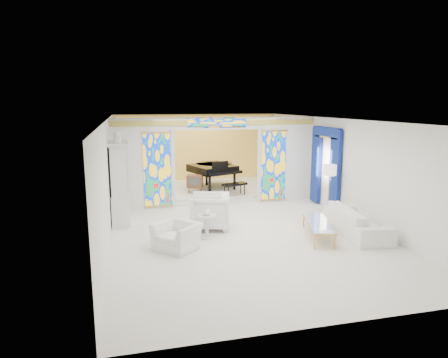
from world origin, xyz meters
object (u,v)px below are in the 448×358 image
object	(u,v)px
coffee_table	(318,223)
armchair_left	(177,236)
china_cabinet	(120,183)
tv_console	(195,181)
armchair_right	(210,211)
sofa	(357,221)
grand_piano	(214,168)

from	to	relation	value
coffee_table	armchair_left	bearing A→B (deg)	179.41
china_cabinet	tv_console	size ratio (longest dim) A/B	4.09
china_cabinet	coffee_table	bearing A→B (deg)	-28.12
armchair_right	coffee_table	xyz separation A→B (m)	(2.58, -1.45, -0.11)
china_cabinet	armchair_left	world-z (taller)	china_cabinet
armchair_left	tv_console	size ratio (longest dim) A/B	1.49
tv_console	armchair_left	bearing A→B (deg)	-84.94
china_cabinet	armchair_left	bearing A→B (deg)	-63.55
armchair_right	sofa	world-z (taller)	armchair_right
coffee_table	grand_piano	distance (m)	6.25
china_cabinet	armchair_left	size ratio (longest dim) A/B	2.75
china_cabinet	coffee_table	world-z (taller)	china_cabinet
armchair_right	sofa	xyz separation A→B (m)	(3.74, -1.41, -0.13)
china_cabinet	coffee_table	xyz separation A→B (m)	(5.01, -2.68, -0.78)
armchair_left	armchair_right	size ratio (longest dim) A/B	0.92
grand_piano	tv_console	bearing A→B (deg)	-158.40
armchair_left	tv_console	distance (m)	5.39
grand_piano	tv_console	xyz separation A→B (m)	(-0.90, -0.80, -0.33)
china_cabinet	grand_piano	xyz separation A→B (m)	(3.55, 3.37, -0.23)
coffee_table	tv_console	world-z (taller)	tv_console
sofa	coffee_table	world-z (taller)	sofa
tv_console	grand_piano	bearing A→B (deg)	60.74
coffee_table	tv_console	distance (m)	5.77
armchair_left	armchair_right	distance (m)	1.81
sofa	grand_piano	distance (m)	6.58
sofa	tv_console	distance (m)	6.29
armchair_right	tv_console	world-z (taller)	armchair_right
china_cabinet	coffee_table	distance (m)	5.73
grand_piano	tv_console	world-z (taller)	grand_piano
china_cabinet	tv_console	xyz separation A→B (m)	(2.65, 2.58, -0.56)
armchair_left	sofa	bearing A→B (deg)	46.94
sofa	china_cabinet	bearing A→B (deg)	73.81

